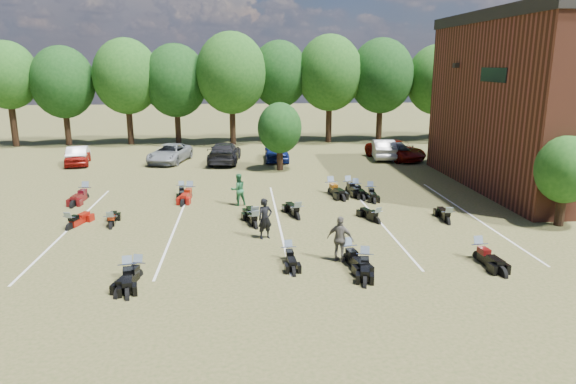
{
  "coord_description": "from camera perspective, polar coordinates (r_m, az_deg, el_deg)",
  "views": [
    {
      "loc": [
        -4.69,
        -21.49,
        7.62
      ],
      "look_at": [
        -2.42,
        4.0,
        1.2
      ],
      "focal_mm": 32.0,
      "sensor_mm": 36.0,
      "label": 1
    }
  ],
  "objects": [
    {
      "name": "motorcycle_2",
      "position": [
        20.66,
        0.07,
        -7.56
      ],
      "size": [
        0.71,
        2.03,
        1.12
      ],
      "primitive_type": null,
      "rotation": [
        0.0,
        0.0,
        0.04
      ],
      "color": "black",
      "rests_on": "ground"
    },
    {
      "name": "motorcycle_1",
      "position": [
        19.83,
        -16.31,
        -9.11
      ],
      "size": [
        1.15,
        2.24,
        1.19
      ],
      "primitive_type": null,
      "rotation": [
        0.0,
        0.0,
        -0.23
      ],
      "color": "black",
      "rests_on": "ground"
    },
    {
      "name": "motorcycle_17",
      "position": [
        31.16,
        4.8,
        -0.12
      ],
      "size": [
        1.3,
        2.64,
        1.41
      ],
      "primitive_type": null,
      "rotation": [
        0.0,
        0.0,
        0.2
      ],
      "color": "black",
      "rests_on": "ground"
    },
    {
      "name": "motorcycle_14",
      "position": [
        32.0,
        -21.55,
        -0.7
      ],
      "size": [
        1.01,
        2.54,
        1.38
      ],
      "primitive_type": null,
      "rotation": [
        0.0,
        0.0,
        -0.09
      ],
      "color": "#510B0E",
      "rests_on": "ground"
    },
    {
      "name": "young_tree_near_building",
      "position": [
        27.57,
        28.48,
        2.2
      ],
      "size": [
        2.8,
        2.8,
        4.16
      ],
      "color": "black",
      "rests_on": "ground"
    },
    {
      "name": "motorcycle_19",
      "position": [
        31.28,
        7.53,
        -0.14
      ],
      "size": [
        0.82,
        2.27,
        1.25
      ],
      "primitive_type": null,
      "rotation": [
        0.0,
        0.0,
        0.05
      ],
      "color": "black",
      "rests_on": "ground"
    },
    {
      "name": "motorcycle_5",
      "position": [
        22.11,
        20.36,
        -7.0
      ],
      "size": [
        0.93,
        2.39,
        1.3
      ],
      "primitive_type": null,
      "rotation": [
        0.0,
        0.0,
        0.08
      ],
      "color": "black",
      "rests_on": "ground"
    },
    {
      "name": "car_7",
      "position": [
        43.42,
        11.29,
        4.68
      ],
      "size": [
        2.66,
        5.25,
        1.46
      ],
      "primitive_type": "imported",
      "rotation": [
        0.0,
        0.0,
        3.27
      ],
      "color": "#3B3C40",
      "rests_on": "ground"
    },
    {
      "name": "motorcycle_16",
      "position": [
        31.39,
        -11.71,
        -0.26
      ],
      "size": [
        0.86,
        2.07,
        1.12
      ],
      "primitive_type": null,
      "rotation": [
        0.0,
        0.0,
        0.11
      ],
      "color": "black",
      "rests_on": "ground"
    },
    {
      "name": "motorcycle_8",
      "position": [
        25.95,
        -19.04,
        -3.79
      ],
      "size": [
        0.9,
        2.15,
        1.16
      ],
      "primitive_type": null,
      "rotation": [
        0.0,
        0.0,
        3.26
      ],
      "color": "black",
      "rests_on": "ground"
    },
    {
      "name": "car_2",
      "position": [
        41.76,
        -13.01,
        4.21
      ],
      "size": [
        3.46,
        5.56,
        1.43
      ],
      "primitive_type": "imported",
      "rotation": [
        0.0,
        0.0,
        -0.22
      ],
      "color": "gray",
      "rests_on": "ground"
    },
    {
      "name": "motorcycle_10",
      "position": [
        25.06,
        -3.71,
        -3.65
      ],
      "size": [
        1.11,
        2.49,
        1.34
      ],
      "primitive_type": null,
      "rotation": [
        0.0,
        0.0,
        3.29
      ],
      "color": "black",
      "rests_on": "ground"
    },
    {
      "name": "motorcycle_11",
      "position": [
        25.96,
        1.03,
        -2.99
      ],
      "size": [
        1.18,
        2.38,
        1.27
      ],
      "primitive_type": null,
      "rotation": [
        0.0,
        0.0,
        3.35
      ],
      "color": "black",
      "rests_on": "ground"
    },
    {
      "name": "motorcycle_12",
      "position": [
        26.38,
        17.31,
        -3.36
      ],
      "size": [
        0.89,
        2.2,
        1.2
      ],
      "primitive_type": null,
      "rotation": [
        0.0,
        0.0,
        3.05
      ],
      "color": "black",
      "rests_on": "ground"
    },
    {
      "name": "person_black",
      "position": [
        22.86,
        -2.56,
        -2.98
      ],
      "size": [
        0.78,
        0.65,
        1.84
      ],
      "primitive_type": "imported",
      "rotation": [
        0.0,
        0.0,
        0.37
      ],
      "color": "black",
      "rests_on": "ground"
    },
    {
      "name": "car_5",
      "position": [
        43.11,
        10.46,
        4.75
      ],
      "size": [
        2.27,
        5.02,
        1.6
      ],
      "primitive_type": "imported",
      "rotation": [
        0.0,
        0.0,
        3.02
      ],
      "color": "#A7A7A2",
      "rests_on": "ground"
    },
    {
      "name": "motorcycle_13",
      "position": [
        25.66,
        9.83,
        -3.4
      ],
      "size": [
        1.25,
        2.15,
        1.14
      ],
      "primitive_type": null,
      "rotation": [
        0.0,
        0.0,
        3.45
      ],
      "color": "black",
      "rests_on": "ground"
    },
    {
      "name": "car_6",
      "position": [
        42.89,
        11.86,
        4.59
      ],
      "size": [
        4.6,
        6.05,
        1.53
      ],
      "primitive_type": "imported",
      "rotation": [
        0.0,
        0.0,
        0.43
      ],
      "color": "#5F0B05",
      "rests_on": "ground"
    },
    {
      "name": "car_3",
      "position": [
        40.79,
        -7.07,
        4.36
      ],
      "size": [
        2.7,
        5.71,
        1.61
      ],
      "primitive_type": "imported",
      "rotation": [
        0.0,
        0.0,
        3.06
      ],
      "color": "black",
      "rests_on": "ground"
    },
    {
      "name": "ground",
      "position": [
        23.28,
        6.85,
        -5.13
      ],
      "size": [
        160.0,
        160.0,
        0.0
      ],
      "primitive_type": "plane",
      "color": "brown",
      "rests_on": "ground"
    },
    {
      "name": "young_tree_midfield",
      "position": [
        37.36,
        -0.93,
        7.12
      ],
      "size": [
        3.2,
        3.2,
        4.7
      ],
      "color": "black",
      "rests_on": "ground"
    },
    {
      "name": "motorcycle_20",
      "position": [
        30.7,
        9.11,
        -0.47
      ],
      "size": [
        0.9,
        2.23,
        1.21
      ],
      "primitive_type": null,
      "rotation": [
        0.0,
        0.0,
        -0.1
      ],
      "color": "black",
      "rests_on": "ground"
    },
    {
      "name": "motorcycle_0",
      "position": [
        19.78,
        -17.31,
        -9.25
      ],
      "size": [
        1.08,
        2.25,
        1.2
      ],
      "primitive_type": null,
      "rotation": [
        0.0,
        0.0,
        0.19
      ],
      "color": "black",
      "rests_on": "ground"
    },
    {
      "name": "car_4",
      "position": [
        41.53,
        -1.27,
        4.63
      ],
      "size": [
        2.07,
        4.78,
        1.61
      ],
      "primitive_type": "imported",
      "rotation": [
        0.0,
        0.0,
        -0.04
      ],
      "color": "navy",
      "rests_on": "ground"
    },
    {
      "name": "motorcycle_7",
      "position": [
        26.45,
        -23.03,
        -3.82
      ],
      "size": [
        1.28,
        2.28,
        1.21
      ],
      "primitive_type": null,
      "rotation": [
        0.0,
        0.0,
        2.85
      ],
      "color": "maroon",
      "rests_on": "ground"
    },
    {
      "name": "parking_lines",
      "position": [
        25.7,
        -1.09,
        -3.15
      ],
      "size": [
        20.1,
        14.0,
        0.01
      ],
      "color": "silver",
      "rests_on": "ground"
    },
    {
      "name": "car_0",
      "position": [
        43.02,
        -22.36,
        3.81
      ],
      "size": [
        2.58,
        4.56,
        1.46
      ],
      "primitive_type": "imported",
      "rotation": [
        0.0,
        0.0,
        0.21
      ],
      "color": "maroon",
      "rests_on": "ground"
    },
    {
      "name": "car_1",
      "position": [
        43.5,
        -22.27,
        3.87
      ],
      "size": [
        2.26,
        4.43,
        1.39
      ],
      "primitive_type": "imported",
      "rotation": [
        0.0,
        0.0,
        3.33
      ],
      "color": "silver",
      "rests_on": "ground"
    },
    {
      "name": "motorcycle_3",
      "position": [
        20.69,
        6.66,
        -7.63
      ],
      "size": [
        1.16,
        2.44,
        1.3
      ],
      "primitive_type": null,
      "rotation": [
        0.0,
        0.0,
        0.18
      ],
      "color": "black",
      "rests_on": "ground"
    },
    {
      "name": "person_grey",
      "position": [
        20.33,
        5.84,
        -5.22
      ],
      "size": [
        1.16,
        0.93,
        1.84
      ],
      "primitive_type": "imported",
      "rotation": [
        0.0,
        0.0,
        2.62
      ],
      "color": "#5E5850",
      "rests_on": "ground"
    },
    {
      "name": "tree_line",
      "position": [
        50.64,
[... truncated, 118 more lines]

